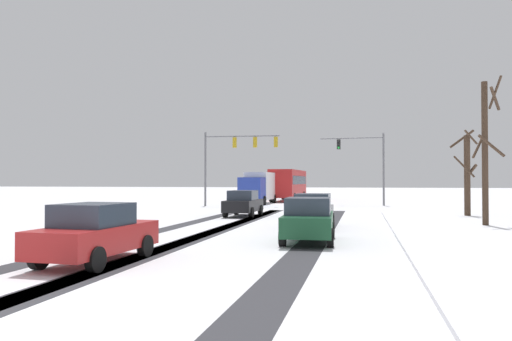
% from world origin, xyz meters
% --- Properties ---
extents(ground_plane, '(300.00, 300.00, 0.00)m').
position_xyz_m(ground_plane, '(0.00, 0.00, 0.00)').
color(ground_plane, white).
extents(wheel_track_left_lane, '(1.09, 30.51, 0.01)m').
position_xyz_m(wheel_track_left_lane, '(-0.48, 13.87, 0.00)').
color(wheel_track_left_lane, '#38383D').
rests_on(wheel_track_left_lane, ground).
extents(wheel_track_right_lane, '(1.06, 30.51, 0.01)m').
position_xyz_m(wheel_track_right_lane, '(4.05, 13.87, 0.00)').
color(wheel_track_right_lane, '#38383D').
rests_on(wheel_track_right_lane, ground).
extents(wheel_track_center, '(0.71, 30.51, 0.01)m').
position_xyz_m(wheel_track_center, '(-0.59, 13.87, 0.00)').
color(wheel_track_center, '#38383D').
rests_on(wheel_track_center, ground).
extents(wheel_track_oncoming, '(0.88, 30.51, 0.01)m').
position_xyz_m(wheel_track_oncoming, '(-3.02, 13.87, 0.00)').
color(wheel_track_oncoming, '#38383D').
rests_on(wheel_track_oncoming, ground).
extents(sidewalk_kerb_right, '(4.00, 30.51, 0.12)m').
position_xyz_m(sidewalk_kerb_right, '(9.09, 12.48, 0.06)').
color(sidewalk_kerb_right, white).
rests_on(sidewalk_kerb_right, ground).
extents(traffic_signal_far_right, '(5.77, 0.56, 6.50)m').
position_xyz_m(traffic_signal_far_right, '(6.13, 37.84, 4.41)').
color(traffic_signal_far_right, slate).
rests_on(traffic_signal_far_right, ground).
extents(traffic_signal_far_left, '(6.68, 0.61, 6.50)m').
position_xyz_m(traffic_signal_far_left, '(-5.03, 33.87, 4.81)').
color(traffic_signal_far_left, slate).
rests_on(traffic_signal_far_left, ground).
extents(car_black_lead, '(1.86, 4.11, 1.62)m').
position_xyz_m(car_black_lead, '(-1.46, 22.40, 0.82)').
color(car_black_lead, black).
rests_on(car_black_lead, ground).
extents(car_grey_second, '(1.85, 4.11, 1.62)m').
position_xyz_m(car_grey_second, '(3.55, 15.80, 0.82)').
color(car_grey_second, slate).
rests_on(car_grey_second, ground).
extents(car_dark_green_third, '(1.97, 4.17, 1.62)m').
position_xyz_m(car_dark_green_third, '(3.91, 10.43, 0.82)').
color(car_dark_green_third, '#194C2D').
rests_on(car_dark_green_third, ground).
extents(car_red_fourth, '(1.97, 4.17, 1.62)m').
position_xyz_m(car_red_fourth, '(-1.26, 4.72, 0.82)').
color(car_red_fourth, red).
rests_on(car_red_fourth, ground).
extents(bus_oncoming, '(2.80, 11.04, 3.38)m').
position_xyz_m(bus_oncoming, '(-2.17, 46.35, 1.99)').
color(bus_oncoming, '#B21E1E').
rests_on(bus_oncoming, ground).
extents(box_truck_delivery, '(2.42, 7.45, 3.02)m').
position_xyz_m(box_truck_delivery, '(-3.87, 38.45, 1.63)').
color(box_truck_delivery, '#233899').
rests_on(box_truck_delivery, ground).
extents(bare_tree_sidewalk_mid, '(1.47, 1.60, 7.44)m').
position_xyz_m(bare_tree_sidewalk_mid, '(11.89, 19.03, 3.85)').
color(bare_tree_sidewalk_mid, '#423023').
rests_on(bare_tree_sidewalk_mid, ground).
extents(bare_tree_sidewalk_far, '(1.61, 1.88, 5.59)m').
position_xyz_m(bare_tree_sidewalk_far, '(12.38, 26.04, 2.77)').
color(bare_tree_sidewalk_far, '#423023').
rests_on(bare_tree_sidewalk_far, ground).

